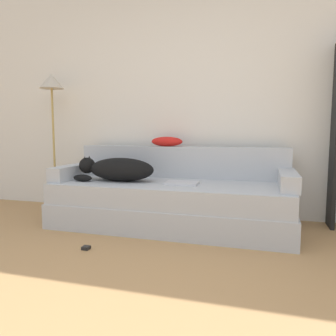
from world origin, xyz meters
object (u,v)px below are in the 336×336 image
couch (171,205)px  throw_pillow (167,142)px  dog (117,169)px  laptop (182,183)px  power_adapter (86,248)px  floor_lamp (52,101)px

couch → throw_pillow: bearing=112.1°
dog → laptop: (0.65, -0.00, -0.11)m
dog → couch: bearing=5.2°
throw_pillow → power_adapter: size_ratio=6.04×
floor_lamp → couch: bearing=-11.0°
couch → floor_lamp: 1.84m
throw_pillow → floor_lamp: (-1.34, -0.07, 0.45)m
couch → power_adapter: bearing=-120.0°
couch → dog: dog is taller
power_adapter → dog: bearing=95.7°
dog → laptop: 0.66m
dog → floor_lamp: (-0.96, 0.34, 0.72)m
laptop → power_adapter: bearing=-129.9°
floor_lamp → power_adapter: bearing=-46.5°
couch → power_adapter: couch is taller
floor_lamp → power_adapter: 1.95m
couch → floor_lamp: size_ratio=1.44×
laptop → dog: bearing=177.8°
floor_lamp → throw_pillow: bearing=2.9°
couch → floor_lamp: floor_lamp is taller
power_adapter → throw_pillow: bearing=74.8°
power_adapter → floor_lamp: bearing=133.5°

